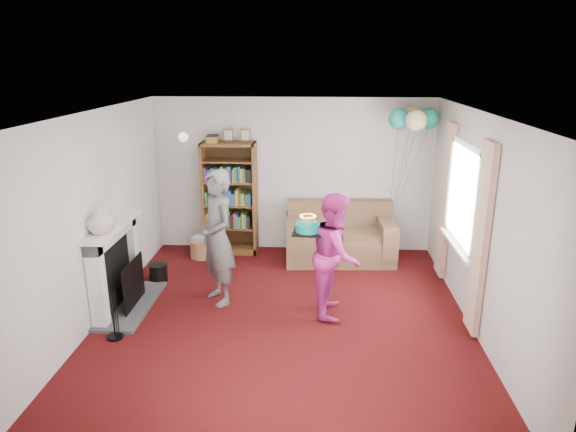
# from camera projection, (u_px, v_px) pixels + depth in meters

# --- Properties ---
(ground) EXTENTS (5.00, 5.00, 0.00)m
(ground) POSITION_uv_depth(u_px,v_px,m) (284.00, 318.00, 6.33)
(ground) COLOR black
(ground) RESTS_ON ground
(wall_back) EXTENTS (4.50, 0.02, 2.50)m
(wall_back) POSITION_uv_depth(u_px,v_px,m) (294.00, 175.00, 8.36)
(wall_back) COLOR silver
(wall_back) RESTS_ON ground
(wall_left) EXTENTS (0.02, 5.00, 2.50)m
(wall_left) POSITION_uv_depth(u_px,v_px,m) (94.00, 219.00, 6.09)
(wall_left) COLOR silver
(wall_left) RESTS_ON ground
(wall_right) EXTENTS (0.02, 5.00, 2.50)m
(wall_right) POSITION_uv_depth(u_px,v_px,m) (481.00, 225.00, 5.84)
(wall_right) COLOR silver
(wall_right) RESTS_ON ground
(ceiling) EXTENTS (4.50, 5.00, 0.01)m
(ceiling) POSITION_uv_depth(u_px,v_px,m) (283.00, 113.00, 5.60)
(ceiling) COLOR white
(ceiling) RESTS_ON wall_back
(fireplace) EXTENTS (0.55, 1.80, 1.12)m
(fireplace) POSITION_uv_depth(u_px,v_px,m) (120.00, 270.00, 6.48)
(fireplace) COLOR #3F3F42
(fireplace) RESTS_ON ground
(window_bay) EXTENTS (0.14, 2.02, 2.20)m
(window_bay) POSITION_uv_depth(u_px,v_px,m) (462.00, 214.00, 6.43)
(window_bay) COLOR white
(window_bay) RESTS_ON ground
(wall_sconce) EXTENTS (0.16, 0.23, 0.16)m
(wall_sconce) POSITION_uv_depth(u_px,v_px,m) (183.00, 137.00, 8.13)
(wall_sconce) COLOR gold
(wall_sconce) RESTS_ON ground
(bookcase) EXTENTS (0.86, 0.42, 2.02)m
(bookcase) POSITION_uv_depth(u_px,v_px,m) (230.00, 199.00, 8.32)
(bookcase) COLOR #472B14
(bookcase) RESTS_ON ground
(sofa) EXTENTS (1.68, 0.89, 0.89)m
(sofa) POSITION_uv_depth(u_px,v_px,m) (339.00, 238.00, 8.17)
(sofa) COLOR brown
(sofa) RESTS_ON ground
(wicker_basket) EXTENTS (0.38, 0.38, 0.34)m
(wicker_basket) POSITION_uv_depth(u_px,v_px,m) (202.00, 248.00, 8.26)
(wicker_basket) COLOR #996B47
(wicker_basket) RESTS_ON ground
(person_striped) EXTENTS (0.71, 0.77, 1.76)m
(person_striped) POSITION_uv_depth(u_px,v_px,m) (218.00, 238.00, 6.54)
(person_striped) COLOR black
(person_striped) RESTS_ON ground
(person_magenta) EXTENTS (0.63, 0.79, 1.54)m
(person_magenta) POSITION_uv_depth(u_px,v_px,m) (336.00, 254.00, 6.29)
(person_magenta) COLOR #BD2584
(person_magenta) RESTS_ON ground
(birthday_cake) EXTENTS (0.35, 0.35, 0.22)m
(birthday_cake) POSITION_uv_depth(u_px,v_px,m) (308.00, 228.00, 6.20)
(birthday_cake) COLOR black
(birthday_cake) RESTS_ON ground
(balloons) EXTENTS (0.75, 0.75, 1.71)m
(balloons) POSITION_uv_depth(u_px,v_px,m) (414.00, 119.00, 7.59)
(balloons) COLOR #3F3F3F
(balloons) RESTS_ON ground
(mantel_vase) EXTENTS (0.34, 0.34, 0.33)m
(mantel_vase) POSITION_uv_depth(u_px,v_px,m) (100.00, 219.00, 5.93)
(mantel_vase) COLOR beige
(mantel_vase) RESTS_ON fireplace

